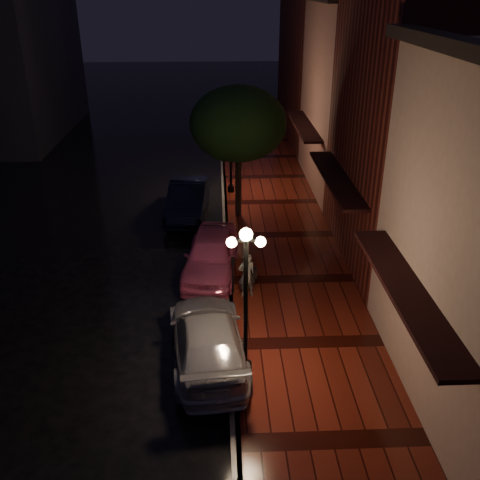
% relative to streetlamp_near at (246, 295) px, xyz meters
% --- Properties ---
extents(ground, '(120.00, 120.00, 0.00)m').
position_rel_streetlamp_near_xyz_m(ground, '(-0.35, 5.00, -2.60)').
color(ground, black).
rests_on(ground, ground).
extents(sidewalk, '(4.50, 60.00, 0.15)m').
position_rel_streetlamp_near_xyz_m(sidewalk, '(1.90, 5.00, -2.53)').
color(sidewalk, '#42120B').
rests_on(sidewalk, ground).
extents(curb, '(0.25, 60.00, 0.15)m').
position_rel_streetlamp_near_xyz_m(curb, '(-0.35, 5.00, -2.53)').
color(curb, '#595451').
rests_on(curb, ground).
extents(storefront_mid, '(5.00, 8.00, 11.00)m').
position_rel_streetlamp_near_xyz_m(storefront_mid, '(6.65, 7.00, 2.90)').
color(storefront_mid, '#511914').
rests_on(storefront_mid, ground).
extents(storefront_far, '(5.00, 8.00, 9.00)m').
position_rel_streetlamp_near_xyz_m(storefront_far, '(6.65, 15.00, 1.90)').
color(storefront_far, '#8C5951').
rests_on(storefront_far, ground).
extents(storefront_extra, '(5.00, 12.00, 10.00)m').
position_rel_streetlamp_near_xyz_m(storefront_extra, '(6.65, 25.00, 2.40)').
color(storefront_extra, '#511914').
rests_on(storefront_extra, ground).
extents(streetlamp_near, '(0.96, 0.36, 4.31)m').
position_rel_streetlamp_near_xyz_m(streetlamp_near, '(0.00, 0.00, 0.00)').
color(streetlamp_near, black).
rests_on(streetlamp_near, sidewalk).
extents(streetlamp_far, '(0.96, 0.36, 4.31)m').
position_rel_streetlamp_near_xyz_m(streetlamp_far, '(0.00, 14.00, 0.00)').
color(streetlamp_far, black).
rests_on(streetlamp_far, sidewalk).
extents(street_tree, '(4.16, 4.16, 5.80)m').
position_rel_streetlamp_near_xyz_m(street_tree, '(0.26, 10.99, 1.64)').
color(street_tree, black).
rests_on(street_tree, sidewalk).
extents(pink_car, '(2.36, 4.74, 1.55)m').
position_rel_streetlamp_near_xyz_m(pink_car, '(-0.95, 5.83, -1.82)').
color(pink_car, '#E96091').
rests_on(pink_car, ground).
extents(navy_car, '(1.98, 4.85, 1.56)m').
position_rel_streetlamp_near_xyz_m(navy_car, '(-2.05, 11.41, -1.82)').
color(navy_car, black).
rests_on(navy_car, ground).
extents(silver_car, '(2.54, 5.16, 1.45)m').
position_rel_streetlamp_near_xyz_m(silver_car, '(-1.03, 0.77, -1.88)').
color(silver_car, '#A6A4AC').
rests_on(silver_car, ground).
extents(woman_with_umbrella, '(0.93, 0.95, 2.24)m').
position_rel_streetlamp_near_xyz_m(woman_with_umbrella, '(0.25, 3.94, -0.97)').
color(woman_with_umbrella, silver).
rests_on(woman_with_umbrella, sidewalk).
extents(parking_meter, '(0.13, 0.09, 1.36)m').
position_rel_streetlamp_near_xyz_m(parking_meter, '(-0.20, 4.15, -1.62)').
color(parking_meter, black).
rests_on(parking_meter, sidewalk).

